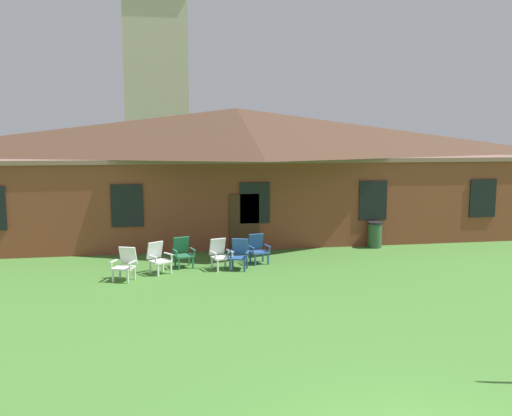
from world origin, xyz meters
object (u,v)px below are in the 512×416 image
object	(u,v)px
lawn_chair_left_end	(183,252)
trash_bin	(375,234)
lawn_chair_right_end	(239,253)
lawn_chair_by_porch	(125,263)
lawn_chair_far_side	(258,248)
lawn_chair_middle	(220,253)
lawn_chair_near_door	(158,257)

from	to	relation	value
lawn_chair_left_end	trash_bin	xyz separation A→B (m)	(7.27, 1.87, -0.00)
lawn_chair_right_end	trash_bin	size ratio (longest dim) A/B	0.98
lawn_chair_left_end	lawn_chair_right_end	size ratio (longest dim) A/B	1.00
lawn_chair_by_porch	lawn_chair_far_side	xyz separation A→B (m)	(4.18, 1.48, 0.00)
lawn_chair_right_end	lawn_chair_middle	bearing A→B (deg)	167.98
lawn_chair_near_door	trash_bin	bearing A→B (deg)	17.55
lawn_chair_right_end	trash_bin	world-z (taller)	trash_bin
lawn_chair_left_end	lawn_chair_right_end	bearing A→B (deg)	-18.57
lawn_chair_middle	lawn_chair_right_end	distance (m)	0.62
lawn_chair_right_end	trash_bin	bearing A→B (deg)	24.03
lawn_chair_near_door	lawn_chair_middle	bearing A→B (deg)	6.26
lawn_chair_by_porch	lawn_chair_left_end	world-z (taller)	same
lawn_chair_middle	trash_bin	size ratio (longest dim) A/B	0.98
lawn_chair_far_side	lawn_chair_right_end	bearing A→B (deg)	-134.56
lawn_chair_right_end	lawn_chair_far_side	bearing A→B (deg)	45.44
lawn_chair_far_side	lawn_chair_left_end	bearing A→B (deg)	-176.71
lawn_chair_left_end	lawn_chair_right_end	xyz separation A→B (m)	(1.75, -0.59, 0.00)
lawn_chair_by_porch	lawn_chair_right_end	bearing A→B (deg)	12.11
trash_bin	lawn_chair_middle	bearing A→B (deg)	-159.14
lawn_chair_right_end	lawn_chair_left_end	bearing A→B (deg)	161.43
lawn_chair_by_porch	lawn_chair_left_end	xyz separation A→B (m)	(1.71, 1.33, 0.00)
lawn_chair_near_door	trash_bin	xyz separation A→B (m)	(8.05, 2.54, -0.00)
lawn_chair_middle	lawn_chair_near_door	bearing A→B (deg)	-173.74
lawn_chair_left_end	trash_bin	distance (m)	7.51
lawn_chair_far_side	lawn_chair_near_door	bearing A→B (deg)	-165.91
lawn_chair_middle	trash_bin	world-z (taller)	trash_bin
lawn_chair_right_end	lawn_chair_far_side	xyz separation A→B (m)	(0.72, 0.73, 0.00)
lawn_chair_by_porch	lawn_chair_middle	world-z (taller)	same
lawn_chair_near_door	trash_bin	world-z (taller)	trash_bin
lawn_chair_by_porch	lawn_chair_left_end	bearing A→B (deg)	37.96
lawn_chair_near_door	lawn_chair_left_end	distance (m)	1.02
lawn_chair_right_end	lawn_chair_near_door	bearing A→B (deg)	-178.12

